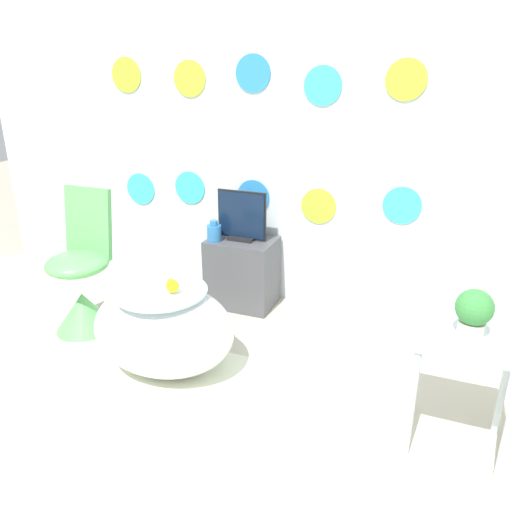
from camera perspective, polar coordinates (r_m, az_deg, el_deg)
The scene contains 11 objects.
ground_plane at distance 2.33m, azimuth -21.13°, elevation -24.80°, with size 12.00×12.00×0.00m, color #BCB29E.
wall_back_dotted at distance 3.43m, azimuth -0.02°, elevation 15.91°, with size 4.49×0.05×2.60m.
rug at distance 2.82m, azimuth -12.19°, elevation -14.32°, with size 1.40×0.92×0.01m.
bathtub at distance 2.83m, azimuth -10.51°, elevation -8.11°, with size 0.81×0.61×0.50m.
rubber_duck at distance 2.64m, azimuth -9.57°, elevation -3.32°, with size 0.07×0.08×0.08m.
chair at distance 3.35m, azimuth -19.25°, elevation -3.42°, with size 0.39×0.39×0.90m.
tv_cabinet at distance 3.51m, azimuth -1.59°, elevation -1.84°, with size 0.46×0.33×0.49m.
tv at distance 3.37m, azimuth -1.64°, elevation 4.37°, with size 0.35×0.12×0.34m.
vase at distance 3.38m, azimuth -4.81°, elevation 2.73°, with size 0.10×0.10×0.14m.
side_table at distance 2.34m, azimuth 22.77°, elevation -10.96°, with size 0.43×0.35×0.56m.
potted_plant_left at distance 2.23m, azimuth 23.63°, elevation -5.83°, with size 0.15×0.15×0.21m.
Camera 1 is at (1.25, -1.10, 1.63)m, focal length 35.00 mm.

